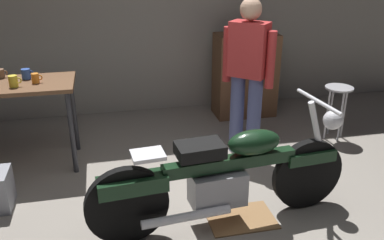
{
  "coord_description": "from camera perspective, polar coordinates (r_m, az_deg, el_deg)",
  "views": [
    {
      "loc": [
        -0.71,
        -2.69,
        2.1
      ],
      "look_at": [
        0.04,
        0.7,
        0.65
      ],
      "focal_mm": 38.32,
      "sensor_mm": 36.0,
      "label": 1
    }
  ],
  "objects": [
    {
      "name": "person_standing",
      "position": [
        4.32,
        7.75,
        6.66
      ],
      "size": [
        0.44,
        0.42,
        1.67
      ],
      "rotation": [
        0.0,
        0.0,
        2.4
      ],
      "color": "#4F5688",
      "rests_on": "ground_plane"
    },
    {
      "name": "mug_yellow_tall",
      "position": [
        4.21,
        -23.59,
        4.97
      ],
      "size": [
        0.12,
        0.08,
        0.11
      ],
      "color": "yellow",
      "rests_on": "workbench"
    },
    {
      "name": "ground_plane",
      "position": [
        3.49,
        1.83,
        -14.39
      ],
      "size": [
        12.0,
        12.0,
        0.0
      ],
      "primitive_type": "plane",
      "color": "gray"
    },
    {
      "name": "mug_blue_enamel",
      "position": [
        4.44,
        -22.08,
        5.97
      ],
      "size": [
        0.12,
        0.09,
        0.1
      ],
      "color": "#2D51AD",
      "rests_on": "workbench"
    },
    {
      "name": "workbench",
      "position": [
        4.4,
        -24.39,
        3.22
      ],
      "size": [
        1.3,
        0.64,
        0.9
      ],
      "color": "brown",
      "rests_on": "ground_plane"
    },
    {
      "name": "motorcycle",
      "position": [
        3.29,
        4.72,
        -7.58
      ],
      "size": [
        2.19,
        0.6,
        1.0
      ],
      "rotation": [
        0.0,
        0.0,
        0.09
      ],
      "color": "black",
      "rests_on": "ground_plane"
    },
    {
      "name": "mug_brown_stoneware",
      "position": [
        4.58,
        -25.15,
        5.88
      ],
      "size": [
        0.12,
        0.09,
        0.09
      ],
      "color": "brown",
      "rests_on": "workbench"
    },
    {
      "name": "mug_orange_travel",
      "position": [
        4.27,
        -20.94,
        5.46
      ],
      "size": [
        0.1,
        0.07,
        0.1
      ],
      "color": "orange",
      "rests_on": "workbench"
    },
    {
      "name": "drip_tray",
      "position": [
        3.57,
        6.81,
        -13.43
      ],
      "size": [
        0.56,
        0.4,
        0.01
      ],
      "primitive_type": "cube",
      "color": "olive",
      "rests_on": "ground_plane"
    },
    {
      "name": "wooden_dresser",
      "position": [
        5.54,
        7.39,
        6.21
      ],
      "size": [
        0.8,
        0.47,
        1.1
      ],
      "color": "brown",
      "rests_on": "ground_plane"
    },
    {
      "name": "shop_stool",
      "position": [
        5.05,
        19.62,
        2.82
      ],
      "size": [
        0.32,
        0.32,
        0.64
      ],
      "color": "#B2B2B7",
      "rests_on": "ground_plane"
    }
  ]
}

